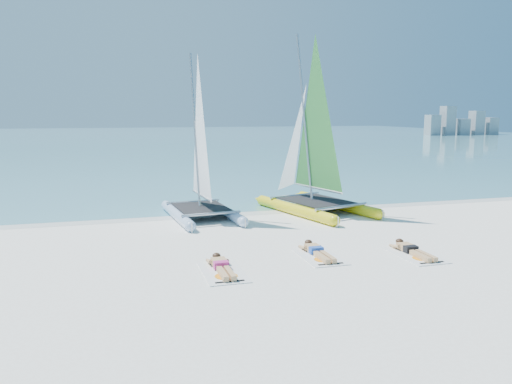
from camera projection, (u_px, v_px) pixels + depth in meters
The scene contains 12 objects.
ground at pixel (299, 247), 14.56m from camera, with size 140.00×140.00×0.00m, color white.
sea at pixel (149, 139), 74.42m from camera, with size 140.00×115.00×0.01m, color #77B3C7.
wet_sand_strip at pixel (250, 212), 19.78m from camera, with size 140.00×1.40×0.01m, color silver.
distant_skyline at pixel (461, 124), 87.61m from camera, with size 14.00×2.00×5.00m.
catamaran_blue at pixel (200, 167), 18.47m from camera, with size 2.65×4.83×6.33m.
catamaran_yellow at pixel (309, 154), 19.86m from camera, with size 3.86×5.83×7.23m.
towel_a at pixel (223, 272), 12.26m from camera, with size 1.00×1.85×0.02m, color white.
sunbather_a at pixel (221, 266), 12.43m from camera, with size 0.37×1.73×0.26m.
towel_b at pixel (319, 256), 13.61m from camera, with size 1.00×1.85×0.02m, color white.
sunbather_b at pixel (317, 251), 13.78m from camera, with size 0.37×1.73×0.26m.
towel_c at pixel (415, 255), 13.73m from camera, with size 1.00×1.85×0.02m, color white.
sunbather_c at pixel (412, 249), 13.90m from camera, with size 0.37×1.73×0.26m.
Camera 1 is at (-5.05, -13.25, 3.90)m, focal length 35.00 mm.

